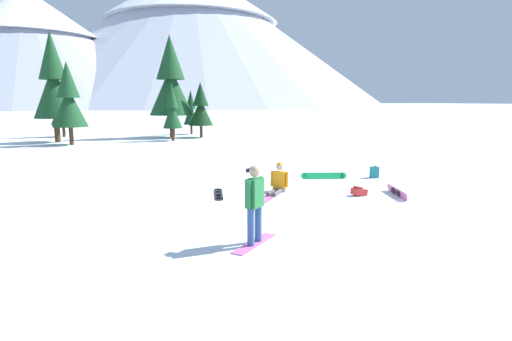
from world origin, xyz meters
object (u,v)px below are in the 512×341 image
at_px(snowboarder_foreground, 255,203).
at_px(loose_snowboard_near_left, 324,176).
at_px(snowboarder_midground, 278,182).
at_px(pine_tree_short, 69,100).
at_px(pine_tree_tall, 62,106).
at_px(pine_tree_leaning, 171,82).
at_px(pine_tree_twin, 53,82).
at_px(pine_tree_slender, 172,110).
at_px(backpack_teal, 374,172).
at_px(loose_snowboard_near_right, 396,192).
at_px(loose_snowboard_far_spare, 219,194).
at_px(pine_tree_broad, 201,107).
at_px(pine_tree_young, 191,110).
at_px(backpack_red, 359,191).

bearing_deg(snowboarder_foreground, loose_snowboard_near_left, 47.93).
bearing_deg(snowboarder_midground, pine_tree_short, 109.47).
bearing_deg(loose_snowboard_near_left, pine_tree_tall, 112.39).
height_order(pine_tree_leaning, pine_tree_twin, pine_tree_leaning).
distance_m(snowboarder_foreground, pine_tree_slender, 24.15).
xyz_separation_m(backpack_teal, pine_tree_tall, (-12.26, 25.50, 2.36)).
distance_m(snowboarder_midground, pine_tree_short, 20.51).
bearing_deg(loose_snowboard_near_left, loose_snowboard_near_right, -80.10).
bearing_deg(loose_snowboard_far_spare, snowboarder_foreground, -98.18).
distance_m(loose_snowboard_far_spare, pine_tree_broad, 21.74).
xyz_separation_m(snowboarder_foreground, pine_tree_twin, (-5.17, 26.07, 3.45)).
distance_m(loose_snowboard_near_right, pine_tree_tall, 30.49).
distance_m(snowboarder_foreground, pine_tree_twin, 26.80).
xyz_separation_m(loose_snowboard_far_spare, pine_tree_short, (-4.85, 18.72, 3.07)).
bearing_deg(pine_tree_broad, snowboarder_foreground, -102.46).
bearing_deg(pine_tree_young, snowboarder_midground, -97.15).
height_order(loose_snowboard_far_spare, pine_tree_slender, pine_tree_slender).
distance_m(loose_snowboard_near_left, pine_tree_short, 20.23).
bearing_deg(loose_snowboard_far_spare, pine_tree_leaning, 82.72).
distance_m(loose_snowboard_near_left, loose_snowboard_near_right, 3.50).
height_order(loose_snowboard_near_left, pine_tree_short, pine_tree_short).
bearing_deg(pine_tree_broad, loose_snowboard_near_left, -91.06).
distance_m(backpack_teal, pine_tree_young, 24.37).
distance_m(loose_snowboard_far_spare, backpack_teal, 6.65).
height_order(backpack_red, pine_tree_short, pine_tree_short).
bearing_deg(pine_tree_broad, pine_tree_short, -166.90).
height_order(backpack_teal, pine_tree_broad, pine_tree_broad).
bearing_deg(backpack_teal, pine_tree_tall, 115.67).
relative_size(pine_tree_leaning, pine_tree_tall, 1.77).
bearing_deg(snowboarder_midground, backpack_teal, 11.75).
bearing_deg(loose_snowboard_near_right, pine_tree_broad, 90.58).
relative_size(pine_tree_leaning, pine_tree_short, 1.47).
bearing_deg(pine_tree_short, backpack_red, -66.35).
bearing_deg(pine_tree_tall, pine_tree_short, -83.93).
xyz_separation_m(snowboarder_midground, pine_tree_young, (3.16, 25.22, 1.84)).
bearing_deg(snowboarder_midground, pine_tree_broad, 81.81).
xyz_separation_m(backpack_teal, pine_tree_broad, (-1.62, 20.48, 2.28)).
distance_m(pine_tree_leaning, pine_tree_tall, 9.52).
bearing_deg(pine_tree_short, pine_tree_broad, 13.10).
distance_m(loose_snowboard_far_spare, backpack_red, 4.55).
xyz_separation_m(snowboarder_midground, pine_tree_short, (-6.77, 19.16, 2.75)).
distance_m(pine_tree_twin, pine_tree_short, 3.01).
bearing_deg(loose_snowboard_near_right, backpack_red, 155.49).
xyz_separation_m(snowboarder_foreground, pine_tree_young, (5.78, 29.59, 1.29)).
distance_m(backpack_red, pine_tree_short, 22.65).
xyz_separation_m(backpack_teal, pine_tree_twin, (-12.49, 20.72, 4.14)).
bearing_deg(pine_tree_tall, loose_snowboard_far_spare, -77.80).
bearing_deg(pine_tree_slender, pine_tree_leaning, 79.83).
bearing_deg(loose_snowboard_far_spare, snowboarder_midground, -13.03).
bearing_deg(pine_tree_twin, loose_snowboard_far_spare, -74.59).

